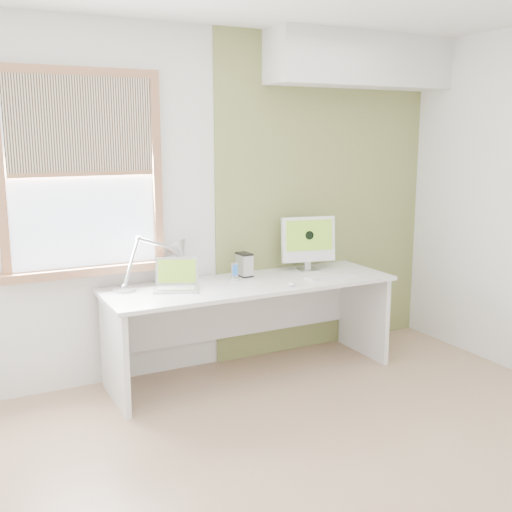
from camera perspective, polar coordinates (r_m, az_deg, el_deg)
room at (r=3.24m, az=8.51°, el=1.99°), size 4.04×3.54×2.64m
accent_wall at (r=5.23m, az=6.34°, el=5.52°), size 2.00×0.02×2.60m
soffit at (r=5.21m, az=9.62°, el=17.54°), size 1.60×0.40×0.42m
window at (r=4.40m, az=-15.84°, el=7.31°), size 1.20×0.14×1.42m
desk at (r=4.68m, az=-0.80°, el=-4.62°), size 2.20×0.70×0.73m
desk_lamp at (r=4.56m, az=-8.07°, el=-0.06°), size 0.69×0.34×0.38m
laptop at (r=4.41m, az=-7.41°, el=-2.36°), size 0.38×0.35×0.22m
phone_dock at (r=4.64m, az=-1.99°, el=-1.81°), size 0.09×0.09×0.13m
external_drive at (r=4.76m, az=-1.10°, el=-0.81°), size 0.10×0.15×0.18m
imac at (r=4.96m, az=4.89°, el=1.45°), size 0.45×0.19×0.44m
keyboard at (r=4.76m, az=7.05°, el=-1.90°), size 0.42×0.12×0.02m
mouse at (r=4.48m, az=3.34°, el=-2.61°), size 0.08×0.11×0.03m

